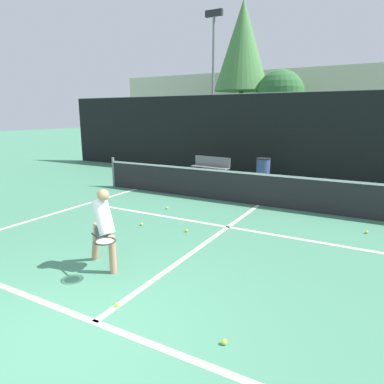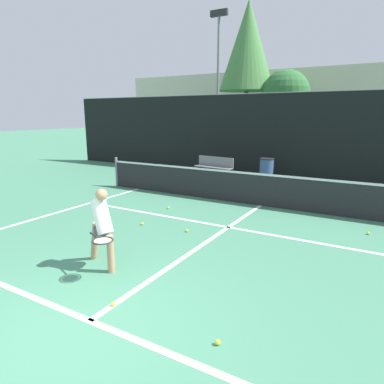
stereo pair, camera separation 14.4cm
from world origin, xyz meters
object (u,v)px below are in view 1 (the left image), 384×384
parked_car (329,156)px  player_practicing (103,226)px  courtside_bench (211,166)px  trash_bin (263,170)px

parked_car → player_practicing: bearing=-96.9°
courtside_bench → trash_bin: 2.20m
trash_bin → parked_car: (1.73, 5.24, 0.10)m
player_practicing → trash_bin: (-0.03, 8.87, -0.30)m
courtside_bench → trash_bin: size_ratio=1.89×
trash_bin → parked_car: parked_car is taller
player_practicing → courtside_bench: (-2.22, 8.70, -0.29)m
player_practicing → parked_car: (1.70, 14.11, -0.20)m
trash_bin → parked_car: bearing=71.8°
courtside_bench → parked_car: 6.68m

